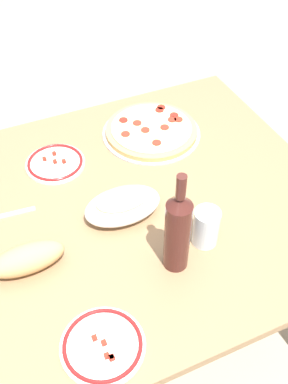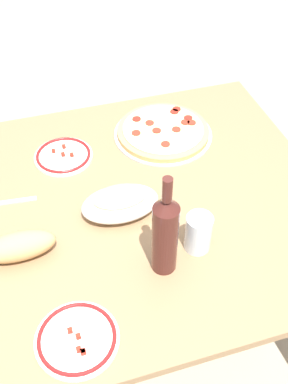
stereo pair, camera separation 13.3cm
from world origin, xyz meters
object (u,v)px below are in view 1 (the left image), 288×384
side_plate_far (103,345)px  bread_loaf (27,259)px  side_plate_near (55,163)px  dining_table (144,222)px  wine_bottle (178,231)px  water_glass (206,227)px  pepperoni_pizza (151,130)px  baked_pasta_dish (123,204)px

side_plate_far → bread_loaf: (0.10, -0.30, 0.03)m
side_plate_near → side_plate_far: size_ratio=0.97×
dining_table → bread_loaf: size_ratio=5.60×
side_plate_near → bread_loaf: 0.43m
wine_bottle → water_glass: size_ratio=2.76×
side_plate_near → bread_loaf: size_ratio=0.97×
pepperoni_pizza → bread_loaf: 0.70m
water_glass → side_plate_far: bearing=26.0°
water_glass → baked_pasta_dish: bearing=-48.3°
pepperoni_pizza → side_plate_near: bearing=3.3°
pepperoni_pizza → side_plate_near: size_ratio=1.78×
side_plate_far → water_glass: bearing=-154.0°
pepperoni_pizza → bread_loaf: bread_loaf is taller
baked_pasta_dish → bread_loaf: bread_loaf is taller
bread_loaf → dining_table: bearing=-164.3°
pepperoni_pizza → side_plate_far: pepperoni_pizza is taller
pepperoni_pizza → water_glass: water_glass is taller
water_glass → bread_loaf: bearing=-13.3°
water_glass → bread_loaf: water_glass is taller
dining_table → bread_loaf: bearing=15.7°
water_glass → side_plate_near: bearing=-59.0°
dining_table → side_plate_near: (0.21, -0.27, 0.12)m
side_plate_near → bread_loaf: bearing=63.8°
baked_pasta_dish → bread_loaf: bearing=14.5°
dining_table → water_glass: size_ratio=9.75×
pepperoni_pizza → baked_pasta_dish: 0.41m
bread_loaf → wine_bottle: bearing=158.1°
baked_pasta_dish → water_glass: size_ratio=1.99×
pepperoni_pizza → wine_bottle: (0.19, 0.56, 0.12)m
baked_pasta_dish → wine_bottle: 0.26m
wine_bottle → bread_loaf: 0.42m
baked_pasta_dish → side_plate_near: bearing=-67.6°
dining_table → side_plate_near: 0.36m
pepperoni_pizza → water_glass: size_ratio=2.99×
dining_table → baked_pasta_dish: 0.18m
side_plate_far → dining_table: bearing=-125.5°
water_glass → bread_loaf: (0.49, -0.12, -0.02)m
wine_bottle → water_glass: wine_bottle is taller
side_plate_far → pepperoni_pizza: bearing=-122.9°
dining_table → baked_pasta_dish: baked_pasta_dish is taller
dining_table → pepperoni_pizza: 0.36m
water_glass → side_plate_far: water_glass is taller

